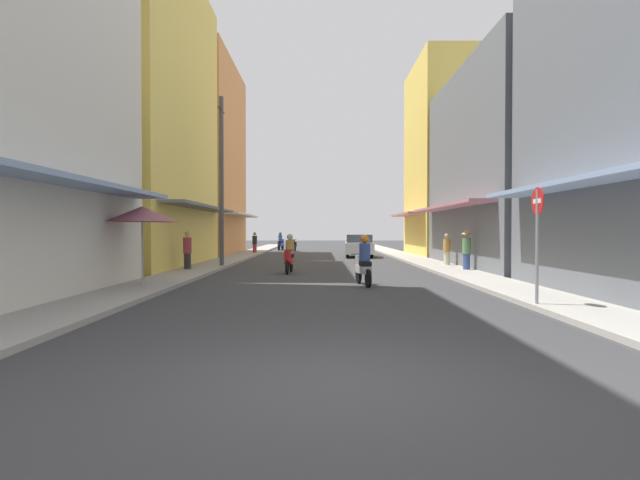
{
  "coord_description": "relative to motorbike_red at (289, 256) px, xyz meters",
  "views": [
    {
      "loc": [
        -0.16,
        -5.69,
        1.71
      ],
      "look_at": [
        -0.17,
        19.8,
        1.23
      ],
      "focal_mm": 28.36,
      "sensor_mm": 36.0,
      "label": 1
    }
  ],
  "objects": [
    {
      "name": "parked_car",
      "position": [
        3.74,
        12.21,
        0.04
      ],
      "size": [
        1.96,
        4.18,
        1.45
      ],
      "color": "silver",
      "rests_on": "ground"
    },
    {
      "name": "motorbike_black",
      "position": [
        -0.91,
        21.42,
        -0.2
      ],
      "size": [
        0.59,
        1.8,
        0.96
      ],
      "color": "black",
      "rests_on": "ground"
    },
    {
      "name": "building_right_mid",
      "position": [
        10.56,
        3.08,
        3.87
      ],
      "size": [
        7.05,
        11.92,
        9.15
      ],
      "color": "slate",
      "rests_on": "ground"
    },
    {
      "name": "pedestrian_foreground",
      "position": [
        -3.49,
        16.19,
        0.09
      ],
      "size": [
        0.34,
        0.34,
        1.59
      ],
      "color": "#99333F",
      "rests_on": "ground"
    },
    {
      "name": "pedestrian_far",
      "position": [
        7.22,
        0.37,
        0.27
      ],
      "size": [
        0.44,
        0.44,
        1.72
      ],
      "color": "#334C8C",
      "rests_on": "ground"
    },
    {
      "name": "building_left_mid",
      "position": [
        -7.78,
        3.57,
        6.35
      ],
      "size": [
        7.05,
        11.71,
        14.12
      ],
      "color": "#EFD159",
      "rests_on": "ground"
    },
    {
      "name": "motorbike_red",
      "position": [
        0.0,
        0.0,
        0.0
      ],
      "size": [
        0.55,
        1.81,
        1.58
      ],
      "color": "black",
      "rests_on": "ground"
    },
    {
      "name": "ground_plane",
      "position": [
        1.39,
        7.83,
        -0.7
      ],
      "size": [
        116.04,
        116.04,
        0.0
      ],
      "primitive_type": "plane",
      "color": "#38383A"
    },
    {
      "name": "utility_pole",
      "position": [
        -3.25,
        2.74,
        3.27
      ],
      "size": [
        0.2,
        1.2,
        7.78
      ],
      "color": "#4C4C4F",
      "rests_on": "ground"
    },
    {
      "name": "sidewalk_left",
      "position": [
        -3.89,
        7.83,
        -0.64
      ],
      "size": [
        1.78,
        60.74,
        0.12
      ],
      "primitive_type": "cube",
      "color": "#9E9991",
      "rests_on": "ground"
    },
    {
      "name": "motorbike_silver",
      "position": [
        2.58,
        -4.59,
        0.0
      ],
      "size": [
        0.57,
        1.8,
        1.58
      ],
      "color": "black",
      "rests_on": "ground"
    },
    {
      "name": "building_left_far",
      "position": [
        -7.78,
        15.31,
        6.01
      ],
      "size": [
        7.05,
        10.93,
        13.43
      ],
      "color": "#D88C4C",
      "rests_on": "ground"
    },
    {
      "name": "building_right_far",
      "position": [
        10.57,
        13.82,
        5.74
      ],
      "size": [
        7.05,
        8.27,
        12.89
      ],
      "color": "#EFD159",
      "rests_on": "ground"
    },
    {
      "name": "street_sign_no_entry",
      "position": [
        5.94,
        -9.3,
        1.01
      ],
      "size": [
        0.07,
        0.6,
        2.65
      ],
      "color": "gray",
      "rests_on": "ground"
    },
    {
      "name": "vendor_umbrella",
      "position": [
        -3.96,
        -5.53,
        1.48
      ],
      "size": [
        2.05,
        2.05,
        2.42
      ],
      "color": "#99999E",
      "rests_on": "ground"
    },
    {
      "name": "sidewalk_right",
      "position": [
        6.68,
        7.83,
        -0.64
      ],
      "size": [
        1.78,
        60.74,
        0.12
      ],
      "primitive_type": "cube",
      "color": "#ADA89E",
      "rests_on": "ground"
    },
    {
      "name": "motorbike_blue",
      "position": [
        -2.18,
        23.48,
        0.0
      ],
      "size": [
        0.6,
        1.8,
        1.58
      ],
      "color": "black",
      "rests_on": "ground"
    },
    {
      "name": "pedestrian_crossing",
      "position": [
        7.12,
        3.18,
        0.08
      ],
      "size": [
        0.34,
        0.34,
        1.57
      ],
      "color": "beige",
      "rests_on": "ground"
    },
    {
      "name": "pedestrian_midway",
      "position": [
        -4.25,
        0.58,
        0.13
      ],
      "size": [
        0.34,
        0.34,
        1.67
      ],
      "color": "#262628",
      "rests_on": "ground"
    }
  ]
}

